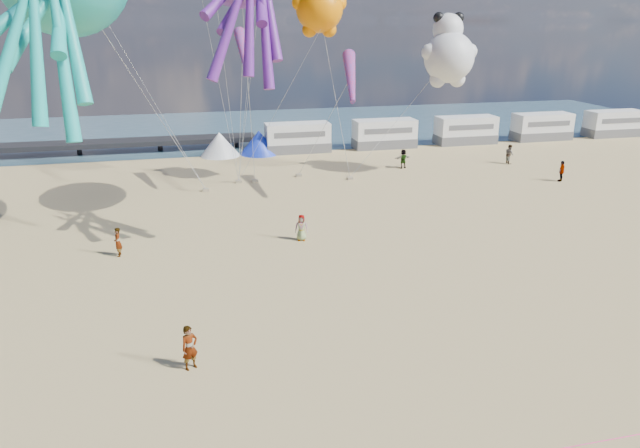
{
  "coord_description": "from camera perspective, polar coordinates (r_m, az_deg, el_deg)",
  "views": [
    {
      "loc": [
        -5.13,
        -17.57,
        12.9
      ],
      "look_at": [
        0.41,
        6.0,
        4.26
      ],
      "focal_mm": 32.0,
      "sensor_mm": 36.0,
      "label": 1
    }
  ],
  "objects": [
    {
      "name": "kite_panda",
      "position": [
        50.1,
        12.78,
        15.94
      ],
      "size": [
        5.94,
        5.72,
        7.06
      ],
      "primitive_type": null,
      "rotation": [
        0.0,
        0.0,
        0.23
      ],
      "color": "silver"
    },
    {
      "name": "standing_person",
      "position": [
        23.22,
        -12.9,
        -11.96
      ],
      "size": [
        0.81,
        0.71,
        1.85
      ],
      "primitive_type": "imported",
      "rotation": [
        0.0,
        0.0,
        0.5
      ],
      "color": "tan",
      "rests_on": "ground"
    },
    {
      "name": "beachgoer_4",
      "position": [
        53.56,
        8.31,
        6.47
      ],
      "size": [
        1.1,
        0.65,
        1.76
      ],
      "primitive_type": "imported",
      "rotation": [
        0.0,
        0.0,
        3.37
      ],
      "color": "#7F6659",
      "rests_on": "ground"
    },
    {
      "name": "beachgoer_5",
      "position": [
        34.93,
        -19.57,
        -1.71
      ],
      "size": [
        0.52,
        1.6,
        1.72
      ],
      "primitive_type": "imported",
      "rotation": [
        0.0,
        0.0,
        4.72
      ],
      "color": "#7F6659",
      "rests_on": "ground"
    },
    {
      "name": "beachgoer_0",
      "position": [
        35.29,
        -1.87,
        -0.37
      ],
      "size": [
        0.68,
        0.52,
        1.66
      ],
      "primitive_type": "imported",
      "rotation": [
        0.0,
        0.0,
        6.07
      ],
      "color": "#7F6659",
      "rests_on": "ground"
    },
    {
      "name": "windsock_mid",
      "position": [
        42.92,
        3.08,
        14.46
      ],
      "size": [
        2.43,
        6.59,
        6.53
      ],
      "primitive_type": null,
      "rotation": [
        0.0,
        0.0,
        -0.23
      ],
      "color": "red"
    },
    {
      "name": "motorhome_1",
      "position": [
        62.21,
        6.46,
        8.96
      ],
      "size": [
        6.6,
        2.5,
        3.0
      ],
      "primitive_type": "cube",
      "color": "silver",
      "rests_on": "ground"
    },
    {
      "name": "motorhome_2",
      "position": [
        65.97,
        14.37,
        9.09
      ],
      "size": [
        6.6,
        2.5,
        3.0
      ],
      "primitive_type": "cube",
      "color": "silver",
      "rests_on": "ground"
    },
    {
      "name": "motorhome_4",
      "position": [
        76.53,
        27.29,
        8.93
      ],
      "size": [
        6.6,
        2.5,
        3.0
      ],
      "primitive_type": "cube",
      "color": "silver",
      "rests_on": "ground"
    },
    {
      "name": "tent_blue",
      "position": [
        59.18,
        -6.1,
        8.13
      ],
      "size": [
        4.0,
        4.0,
        2.4
      ],
      "primitive_type": "cone",
      "color": "#1933CC",
      "rests_on": "ground"
    },
    {
      "name": "sandbag_a",
      "position": [
        46.75,
        -11.36,
        3.38
      ],
      "size": [
        0.5,
        0.35,
        0.22
      ],
      "primitive_type": "cube",
      "color": "gray",
      "rests_on": "ground"
    },
    {
      "name": "tent_white",
      "position": [
        58.83,
        -10.0,
        7.88
      ],
      "size": [
        4.0,
        4.0,
        2.4
      ],
      "primitive_type": "cone",
      "color": "white",
      "rests_on": "ground"
    },
    {
      "name": "beachgoer_3",
      "position": [
        52.67,
        23.01,
        4.89
      ],
      "size": [
        1.32,
        1.21,
        1.78
      ],
      "primitive_type": "imported",
      "rotation": [
        0.0,
        0.0,
        3.77
      ],
      "color": "#7F6659",
      "rests_on": "ground"
    },
    {
      "name": "motorhome_3",
      "position": [
        70.81,
        21.31,
        9.06
      ],
      "size": [
        6.6,
        2.5,
        3.0
      ],
      "primitive_type": "cube",
      "color": "silver",
      "rests_on": "ground"
    },
    {
      "name": "sandbag_b",
      "position": [
        48.86,
        -6.51,
        4.34
      ],
      "size": [
        0.5,
        0.35,
        0.22
      ],
      "primitive_type": "cube",
      "color": "gray",
      "rests_on": "ground"
    },
    {
      "name": "sandbag_c",
      "position": [
        49.34,
        3.02,
        4.59
      ],
      "size": [
        0.5,
        0.35,
        0.22
      ],
      "primitive_type": "cube",
      "color": "gray",
      "rests_on": "ground"
    },
    {
      "name": "sandbag_e",
      "position": [
        48.75,
        -8.13,
        4.24
      ],
      "size": [
        0.5,
        0.35,
        0.22
      ],
      "primitive_type": "cube",
      "color": "gray",
      "rests_on": "ground"
    },
    {
      "name": "water",
      "position": [
        73.88,
        -9.16,
        9.36
      ],
      "size": [
        120.0,
        120.0,
        0.0
      ],
      "primitive_type": "plane",
      "color": "#335161",
      "rests_on": "ground"
    },
    {
      "name": "sandbag_d",
      "position": [
        50.31,
        -2.13,
        4.91
      ],
      "size": [
        0.5,
        0.35,
        0.22
      ],
      "primitive_type": "cube",
      "color": "gray",
      "rests_on": "ground"
    },
    {
      "name": "motorhome_0",
      "position": [
        59.73,
        -2.26,
        8.63
      ],
      "size": [
        6.6,
        2.5,
        3.0
      ],
      "primitive_type": "cube",
      "color": "silver",
      "rests_on": "ground"
    },
    {
      "name": "ground",
      "position": [
        22.39,
        2.59,
        -15.56
      ],
      "size": [
        120.0,
        120.0,
        0.0
      ],
      "primitive_type": "plane",
      "color": "tan",
      "rests_on": "ground"
    },
    {
      "name": "beachgoer_1",
      "position": [
        57.62,
        18.41,
        6.65
      ],
      "size": [
        0.64,
        0.93,
        1.84
      ],
      "primitive_type": "imported",
      "rotation": [
        0.0,
        0.0,
        1.51
      ],
      "color": "#7F6659",
      "rests_on": "ground"
    },
    {
      "name": "kite_teddy_orange",
      "position": [
        45.27,
        -0.07,
        20.77
      ],
      "size": [
        4.89,
        4.69,
        6.02
      ],
      "primitive_type": null,
      "rotation": [
        0.0,
        0.0,
        0.17
      ],
      "color": "orange"
    },
    {
      "name": "windsock_right",
      "position": [
        44.19,
        -7.75,
        16.85
      ],
      "size": [
        0.98,
        5.18,
        5.17
      ],
      "primitive_type": null,
      "rotation": [
        0.0,
        0.0,
        -0.02
      ],
      "color": "red"
    }
  ]
}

